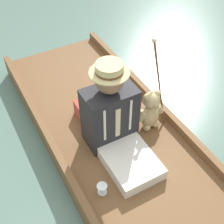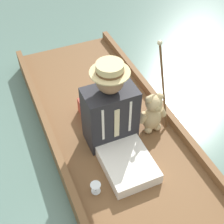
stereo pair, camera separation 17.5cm
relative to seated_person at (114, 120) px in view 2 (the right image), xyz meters
The scene contains 7 objects.
ground_plane 0.47m from the seated_person, behind, with size 16.00×16.00×0.00m, color slate.
punt_boat 0.38m from the seated_person, behind, with size 1.18×3.38×0.24m.
seat_cushion 0.46m from the seated_person, 94.36° to the right, with size 0.37×0.26×0.16m.
seated_person is the anchor object (origin of this frame).
teddy_bear 0.41m from the seated_person, behind, with size 0.29×0.17×0.42m.
wine_glass 0.56m from the seated_person, 50.59° to the left, with size 0.08×0.08×0.09m.
walking_cane 0.59m from the seated_person, 163.49° to the right, with size 0.04×0.32×0.78m.
Camera 2 is at (0.78, 1.65, 2.34)m, focal length 50.00 mm.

